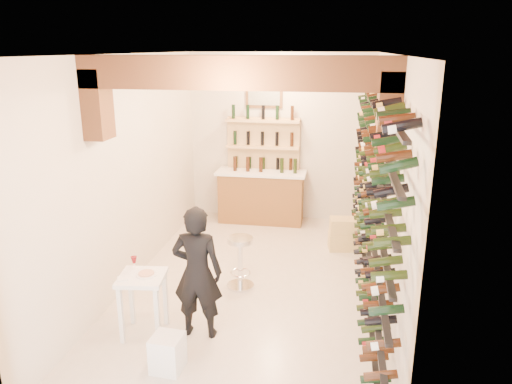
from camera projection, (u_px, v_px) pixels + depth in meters
The scene contains 11 objects.
ground at pixel (252, 284), 7.04m from camera, with size 6.00×6.00×0.00m, color beige.
room_shell at pixel (249, 132), 6.15m from camera, with size 3.52×6.02×3.21m.
wine_rack at pixel (368, 186), 6.35m from camera, with size 0.32×5.70×2.56m.
back_counter at pixel (261, 195), 9.44m from camera, with size 1.70×0.62×1.29m.
back_shelving at pixel (263, 160), 9.48m from camera, with size 1.40×0.31×2.73m.
tasting_table at pixel (142, 286), 5.67m from camera, with size 0.58×0.58×0.91m.
white_stool at pixel (168, 353), 5.13m from camera, with size 0.31×0.31×0.39m, color white.
person at pixel (197, 273), 5.60m from camera, with size 0.58×0.38×1.60m, color black.
chrome_barstool at pixel (240, 259), 6.85m from camera, with size 0.39×0.39×0.75m.
crate_lower at pixel (343, 241), 8.23m from camera, with size 0.47×0.33×0.28m, color tan.
crate_upper at pixel (344, 226), 8.15m from camera, with size 0.45×0.31×0.26m, color tan.
Camera 1 is at (1.12, -6.27, 3.28)m, focal length 34.25 mm.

